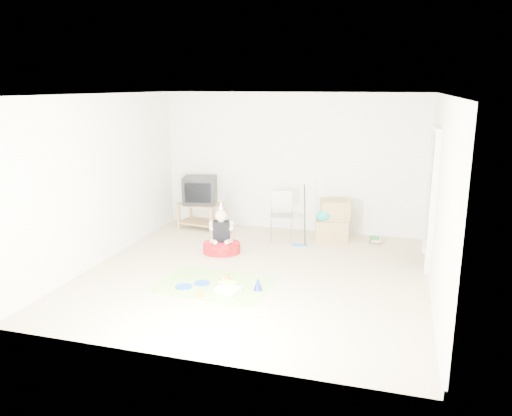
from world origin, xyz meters
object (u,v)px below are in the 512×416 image
(tv_stand, at_px, (201,214))
(seated_woman, at_px, (222,242))
(folding_chair, at_px, (282,216))
(cardboard_boxes, at_px, (332,221))
(crt_tv, at_px, (200,190))
(birthday_cake, at_px, (228,290))

(tv_stand, bearing_deg, seated_woman, -54.93)
(folding_chair, xyz_separation_m, seated_woman, (-0.79, -0.98, -0.24))
(seated_woman, bearing_deg, cardboard_boxes, 36.81)
(crt_tv, height_order, folding_chair, crt_tv)
(tv_stand, xyz_separation_m, folding_chair, (1.69, -0.30, 0.15))
(folding_chair, bearing_deg, birthday_cake, -93.26)
(cardboard_boxes, xyz_separation_m, birthday_cake, (-1.02, -2.80, -0.31))
(crt_tv, distance_m, cardboard_boxes, 2.60)
(tv_stand, xyz_separation_m, birthday_cake, (1.55, -2.83, -0.25))
(crt_tv, distance_m, birthday_cake, 3.30)
(birthday_cake, bearing_deg, cardboard_boxes, 69.94)
(crt_tv, relative_size, folding_chair, 0.68)
(folding_chair, height_order, seated_woman, folding_chair)
(folding_chair, height_order, cardboard_boxes, folding_chair)
(seated_woman, relative_size, birthday_cake, 2.60)
(folding_chair, bearing_deg, tv_stand, 169.86)
(crt_tv, bearing_deg, birthday_cake, -74.76)
(seated_woman, bearing_deg, birthday_cake, -67.31)
(tv_stand, relative_size, folding_chair, 0.96)
(tv_stand, relative_size, birthday_cake, 2.50)
(tv_stand, bearing_deg, folding_chair, -10.14)
(tv_stand, relative_size, seated_woman, 0.96)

